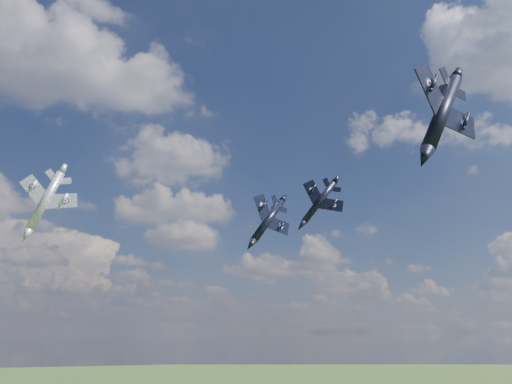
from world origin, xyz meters
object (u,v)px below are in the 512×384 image
object	(u,v)px
jet_high_navy	(319,202)
jet_left_silver	(45,201)
jet_right_navy	(442,113)
jet_lead_navy	(268,221)

from	to	relation	value
jet_high_navy	jet_left_silver	size ratio (longest dim) A/B	0.96
jet_high_navy	jet_right_navy	bearing A→B (deg)	-77.86
jet_lead_navy	jet_right_navy	xyz separation A→B (m)	(5.04, -38.44, 3.34)
jet_lead_navy	jet_right_navy	world-z (taller)	jet_right_navy
jet_right_navy	jet_high_navy	distance (m)	45.85
jet_high_navy	jet_left_silver	xyz separation A→B (m)	(-47.52, -2.07, -4.12)
jet_right_navy	jet_high_navy	size ratio (longest dim) A/B	1.13
jet_lead_navy	jet_high_navy	bearing A→B (deg)	9.47
jet_right_navy	jet_left_silver	size ratio (longest dim) A/B	1.09
jet_left_silver	jet_right_navy	bearing A→B (deg)	-42.77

